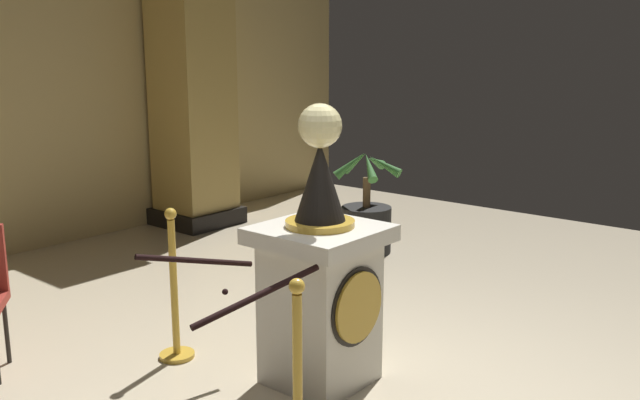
# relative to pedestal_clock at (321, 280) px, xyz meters

# --- Properties ---
(pedestal_clock) EXTENTS (0.71, 0.71, 1.76)m
(pedestal_clock) POSITION_rel_pedestal_clock_xyz_m (0.00, 0.00, 0.00)
(pedestal_clock) COLOR silver
(pedestal_clock) RESTS_ON ground_plane
(stanchion_near) EXTENTS (0.24, 0.24, 1.05)m
(stanchion_near) POSITION_rel_pedestal_clock_xyz_m (-0.37, 0.98, -0.30)
(stanchion_near) COLOR gold
(stanchion_near) RESTS_ON ground_plane
(velvet_rope) EXTENTS (0.96, 0.98, 0.22)m
(velvet_rope) POSITION_rel_pedestal_clock_xyz_m (-0.58, 0.24, 0.12)
(velvet_rope) COLOR black
(column_right) EXTENTS (0.91, 0.91, 3.34)m
(column_right) POSITION_rel_pedestal_clock_xyz_m (2.21, 3.83, 0.98)
(column_right) COLOR black
(column_right) RESTS_ON ground_plane
(potted_palm_right) EXTENTS (0.69, 0.72, 1.11)m
(potted_palm_right) POSITION_rel_pedestal_clock_xyz_m (2.53, 1.49, -0.34)
(potted_palm_right) COLOR black
(potted_palm_right) RESTS_ON ground_plane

